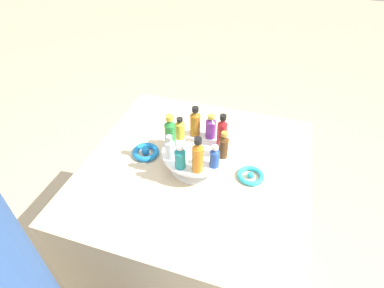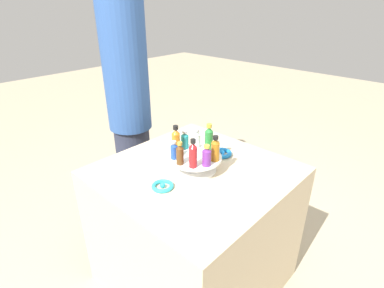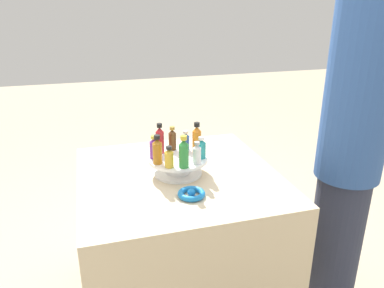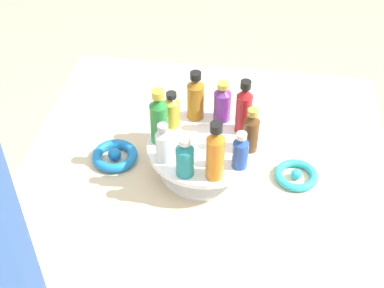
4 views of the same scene
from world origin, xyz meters
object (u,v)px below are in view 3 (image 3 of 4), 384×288
object	(u,v)px
bottle_purple	(154,148)
bottle_red	(160,139)
bottle_clear	(197,154)
bottle_green	(184,153)
bottle_teal	(201,148)
bottle_gold	(169,158)
bottle_blue	(186,141)
ribbon_bow_blue	(192,194)
bottle_brown	(172,139)
bottle_orange	(197,139)
ribbon_bow_teal	(167,154)
bottle_amber	(157,151)
display_stand	(178,165)
person_figure	(351,146)

from	to	relation	value
bottle_purple	bottle_red	bearing A→B (deg)	-124.48
bottle_clear	bottle_red	world-z (taller)	bottle_red
bottle_green	bottle_teal	world-z (taller)	bottle_green
bottle_gold	bottle_clear	bearing A→B (deg)	-178.48
bottle_blue	ribbon_bow_blue	xyz separation A→B (m)	(0.05, 0.30, -0.11)
bottle_brown	ribbon_bow_blue	size ratio (longest dim) A/B	1.01
bottle_red	ribbon_bow_blue	size ratio (longest dim) A/B	1.26
ribbon_bow_blue	bottle_red	bearing A→B (deg)	-77.49
bottle_orange	bottle_red	distance (m)	0.17
bottle_red	bottle_gold	size ratio (longest dim) A/B	1.50
bottle_clear	bottle_purple	xyz separation A→B (m)	(0.16, -0.11, 0.00)
ribbon_bow_teal	bottle_teal	bearing A→B (deg)	112.57
bottle_blue	bottle_gold	bearing A→B (deg)	55.52
bottle_red	bottle_purple	size ratio (longest dim) A/B	1.34
bottle_teal	bottle_amber	world-z (taller)	bottle_amber
bottle_clear	bottle_blue	distance (m)	0.17
ribbon_bow_blue	ribbon_bow_teal	bearing A→B (deg)	-89.07
bottle_clear	bottle_gold	bearing A→B (deg)	1.52
bottle_gold	ribbon_bow_blue	xyz separation A→B (m)	(-0.06, 0.13, -0.11)
bottle_blue	bottle_red	size ratio (longest dim) A/B	0.66
ribbon_bow_blue	bottle_amber	bearing A→B (deg)	-61.14
display_stand	bottle_purple	bearing A→B (deg)	-16.48
bottle_teal	bottle_orange	xyz separation A→B (m)	(0.00, -0.06, 0.02)
display_stand	bottle_purple	xyz separation A→B (m)	(0.10, -0.03, 0.08)
bottle_green	bottle_blue	world-z (taller)	bottle_green
bottle_brown	ribbon_bow_teal	xyz separation A→B (m)	(0.00, -0.11, -0.12)
bottle_red	ribbon_bow_teal	xyz separation A→B (m)	(-0.06, -0.14, -0.13)
bottle_clear	bottle_purple	world-z (taller)	bottle_purple
bottle_blue	bottle_teal	bearing A→B (deg)	109.52
bottle_brown	ribbon_bow_blue	distance (m)	0.34
display_stand	bottle_blue	bearing A→B (deg)	-124.48
bottle_clear	bottle_orange	size ratio (longest dim) A/B	0.68
bottle_blue	bottle_green	bearing A→B (deg)	73.52
bottle_teal	ribbon_bow_teal	world-z (taller)	bottle_teal
bottle_brown	bottle_red	distance (m)	0.07
bottle_green	bottle_purple	distance (m)	0.17
bottle_clear	bottle_amber	distance (m)	0.17
bottle_blue	bottle_amber	world-z (taller)	bottle_amber
ribbon_bow_teal	bottle_amber	bearing A→B (deg)	69.59
ribbon_bow_blue	display_stand	bearing A→B (deg)	-89.07
bottle_green	bottle_clear	size ratio (longest dim) A/B	1.42
bottle_green	bottle_brown	size ratio (longest dim) A/B	1.25
bottle_amber	bottle_green	bearing A→B (deg)	145.52
ribbon_bow_teal	bottle_red	bearing A→B (deg)	66.36
bottle_green	display_stand	bearing A→B (deg)	-88.48
bottle_purple	bottle_gold	xyz separation A→B (m)	(-0.04, 0.11, -0.01)
bottle_orange	bottle_gold	world-z (taller)	bottle_orange
person_figure	bottle_purple	bearing A→B (deg)	-0.49
bottle_green	bottle_clear	xyz separation A→B (m)	(-0.06, -0.02, -0.02)
bottle_brown	bottle_gold	xyz separation A→B (m)	(0.06, 0.19, -0.01)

